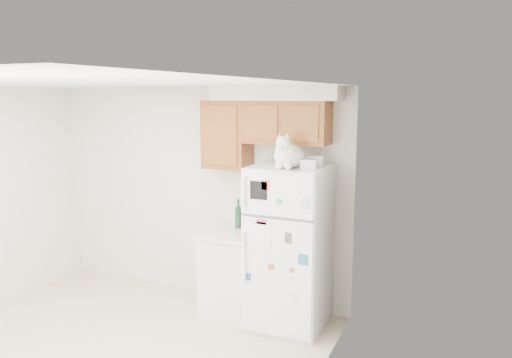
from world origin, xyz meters
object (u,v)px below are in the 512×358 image
Objects in this scene: storage_box_back at (314,161)px; base_counter at (233,271)px; cat at (288,155)px; storage_box_front at (308,164)px; refrigerator at (289,247)px; bottle_amber at (247,215)px; bottle_green at (238,214)px.

base_counter is at bearing 163.70° from storage_box_back.
cat is 0.34m from storage_box_back.
cat is 0.22m from storage_box_front.
cat is (0.03, -0.15, 0.98)m from refrigerator.
base_counter is 1.83× the size of cat.
storage_box_back is (0.90, 0.05, 1.29)m from base_counter.
storage_box_back is at bearing -6.52° from bottle_amber.
storage_box_front is 0.45× the size of bottle_amber.
cat is 1.51× the size of bottle_amber.
bottle_green is (-0.72, 0.37, -0.75)m from cat.
cat reaches higher than bottle_green.
refrigerator is 9.44× the size of storage_box_back.
bottle_green is at bearing 153.88° from storage_box_back.
refrigerator is 0.79m from base_counter.
storage_box_front is at bearing -21.30° from bottle_amber.
base_counter is 0.64m from bottle_green.
storage_box_front is (0.92, -0.17, 1.28)m from base_counter.
bottle_green is (-0.92, 0.33, -0.66)m from storage_box_front.
storage_box_front is 1.18m from bottle_green.
bottle_amber is (0.11, -0.01, 0.00)m from bottle_green.
storage_box_front is (0.02, -0.23, -0.01)m from storage_box_back.
refrigerator is 11.33× the size of storage_box_front.
storage_box_front is 0.45× the size of bottle_green.
storage_box_back reaches higher than bottle_amber.
storage_box_front is at bearing -10.57° from base_counter.
refrigerator is 1.85× the size of base_counter.
refrigerator is at bearing 102.20° from cat.
bottle_amber is (-0.81, 0.32, -0.66)m from storage_box_front.
base_counter is 1.57m from storage_box_back.
refrigerator is 0.93m from storage_box_front.
storage_box_back is (0.18, 0.27, -0.08)m from cat.
base_counter is 2.78× the size of bottle_green.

